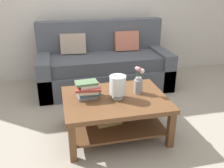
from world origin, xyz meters
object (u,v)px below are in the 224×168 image
glass_hurricane_vase (118,86)px  flower_pitcher (138,83)px  coffee_table (115,107)px  book_stack_main (88,90)px  couch (104,65)px

glass_hurricane_vase → flower_pitcher: size_ratio=0.80×
glass_hurricane_vase → coffee_table: bearing=137.4°
coffee_table → flower_pitcher: bearing=10.4°
glass_hurricane_vase → flower_pitcher: (0.26, 0.08, -0.03)m
book_stack_main → glass_hurricane_vase: glass_hurricane_vase is taller
coffee_table → glass_hurricane_vase: bearing=-42.6°
glass_hurricane_vase → flower_pitcher: 0.28m
coffee_table → couch: bearing=83.7°
flower_pitcher → book_stack_main: bearing=179.2°
book_stack_main → glass_hurricane_vase: bearing=-15.1°
couch → coffee_table: (-0.15, -1.39, -0.03)m
couch → book_stack_main: couch is taller
book_stack_main → coffee_table: bearing=-11.9°
coffee_table → book_stack_main: bearing=168.1°
couch → book_stack_main: bearing=-108.4°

